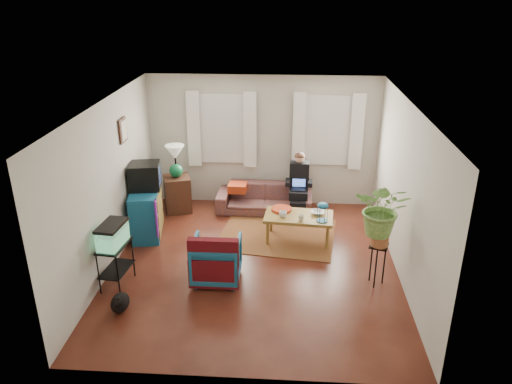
# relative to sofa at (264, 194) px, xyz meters

# --- Properties ---
(floor) EXTENTS (4.50, 5.00, 0.01)m
(floor) POSITION_rel_sofa_xyz_m (-0.06, -2.05, -0.36)
(floor) COLOR #4F2B14
(floor) RESTS_ON ground
(ceiling) EXTENTS (4.50, 5.00, 0.01)m
(ceiling) POSITION_rel_sofa_xyz_m (-0.06, -2.05, 2.24)
(ceiling) COLOR white
(ceiling) RESTS_ON wall_back
(wall_back) EXTENTS (4.50, 0.01, 2.60)m
(wall_back) POSITION_rel_sofa_xyz_m (-0.06, 0.45, 0.94)
(wall_back) COLOR silver
(wall_back) RESTS_ON floor
(wall_front) EXTENTS (4.50, 0.01, 2.60)m
(wall_front) POSITION_rel_sofa_xyz_m (-0.06, -4.55, 0.94)
(wall_front) COLOR silver
(wall_front) RESTS_ON floor
(wall_left) EXTENTS (0.01, 5.00, 2.60)m
(wall_left) POSITION_rel_sofa_xyz_m (-2.31, -2.05, 0.94)
(wall_left) COLOR silver
(wall_left) RESTS_ON floor
(wall_right) EXTENTS (0.01, 5.00, 2.60)m
(wall_right) POSITION_rel_sofa_xyz_m (2.19, -2.05, 0.94)
(wall_right) COLOR silver
(wall_right) RESTS_ON floor
(window_left) EXTENTS (1.08, 0.04, 1.38)m
(window_left) POSITION_rel_sofa_xyz_m (-0.86, 0.43, 1.19)
(window_left) COLOR white
(window_left) RESTS_ON wall_back
(window_right) EXTENTS (1.08, 0.04, 1.38)m
(window_right) POSITION_rel_sofa_xyz_m (1.19, 0.43, 1.19)
(window_right) COLOR white
(window_right) RESTS_ON wall_back
(curtains_left) EXTENTS (1.36, 0.06, 1.50)m
(curtains_left) POSITION_rel_sofa_xyz_m (-0.86, 0.35, 1.19)
(curtains_left) COLOR white
(curtains_left) RESTS_ON wall_back
(curtains_right) EXTENTS (1.36, 0.06, 1.50)m
(curtains_right) POSITION_rel_sofa_xyz_m (1.19, 0.35, 1.19)
(curtains_right) COLOR white
(curtains_right) RESTS_ON wall_back
(picture_frame) EXTENTS (0.04, 0.32, 0.40)m
(picture_frame) POSITION_rel_sofa_xyz_m (-2.27, -1.20, 1.59)
(picture_frame) COLOR #3D2616
(picture_frame) RESTS_ON wall_left
(area_rug) EXTENTS (2.20, 1.85, 0.01)m
(area_rug) POSITION_rel_sofa_xyz_m (0.29, -1.01, -0.35)
(area_rug) COLOR brown
(area_rug) RESTS_ON floor
(sofa) EXTENTS (1.87, 0.80, 0.72)m
(sofa) POSITION_rel_sofa_xyz_m (0.00, 0.00, 0.00)
(sofa) COLOR brown
(sofa) RESTS_ON floor
(seated_person) EXTENTS (0.48, 0.58, 1.10)m
(seated_person) POSITION_rel_sofa_xyz_m (0.67, -0.02, 0.19)
(seated_person) COLOR black
(seated_person) RESTS_ON sofa
(side_table) EXTENTS (0.62, 0.62, 0.71)m
(side_table) POSITION_rel_sofa_xyz_m (-1.71, -0.08, -0.01)
(side_table) COLOR #3F2917
(side_table) RESTS_ON floor
(table_lamp) EXTENTS (0.46, 0.46, 0.65)m
(table_lamp) POSITION_rel_sofa_xyz_m (-1.71, -0.08, 0.65)
(table_lamp) COLOR white
(table_lamp) RESTS_ON side_table
(dresser) EXTENTS (0.63, 1.02, 0.86)m
(dresser) POSITION_rel_sofa_xyz_m (-2.05, -1.12, 0.07)
(dresser) COLOR #137273
(dresser) RESTS_ON floor
(crt_tv) EXTENTS (0.59, 0.56, 0.46)m
(crt_tv) POSITION_rel_sofa_xyz_m (-2.04, -1.02, 0.72)
(crt_tv) COLOR black
(crt_tv) RESTS_ON dresser
(aquarium_stand) EXTENTS (0.40, 0.64, 0.67)m
(aquarium_stand) POSITION_rel_sofa_xyz_m (-2.06, -2.76, -0.03)
(aquarium_stand) COLOR black
(aquarium_stand) RESTS_ON floor
(aquarium) EXTENTS (0.36, 0.58, 0.35)m
(aquarium) POSITION_rel_sofa_xyz_m (-2.06, -2.76, 0.49)
(aquarium) COLOR #7FD899
(aquarium) RESTS_ON aquarium_stand
(black_cat) EXTENTS (0.29, 0.40, 0.32)m
(black_cat) POSITION_rel_sofa_xyz_m (-1.82, -3.39, -0.20)
(black_cat) COLOR black
(black_cat) RESTS_ON floor
(armchair) EXTENTS (0.71, 0.67, 0.73)m
(armchair) POSITION_rel_sofa_xyz_m (-0.60, -2.50, 0.00)
(armchair) COLOR #125271
(armchair) RESTS_ON floor
(serape_throw) EXTENTS (0.74, 0.17, 0.60)m
(serape_throw) POSITION_rel_sofa_xyz_m (-0.60, -2.78, 0.16)
(serape_throw) COLOR #9E0A0A
(serape_throw) RESTS_ON armchair
(coffee_table) EXTENTS (1.22, 0.74, 0.48)m
(coffee_table) POSITION_rel_sofa_xyz_m (0.65, -1.18, -0.12)
(coffee_table) COLOR brown
(coffee_table) RESTS_ON floor
(cup_a) EXTENTS (0.14, 0.14, 0.10)m
(cup_a) POSITION_rel_sofa_xyz_m (0.38, -1.26, 0.17)
(cup_a) COLOR white
(cup_a) RESTS_ON coffee_table
(cup_b) EXTENTS (0.12, 0.12, 0.10)m
(cup_b) POSITION_rel_sofa_xyz_m (0.69, -1.37, 0.17)
(cup_b) COLOR beige
(cup_b) RESTS_ON coffee_table
(bowl) EXTENTS (0.25, 0.25, 0.06)m
(bowl) POSITION_rel_sofa_xyz_m (0.98, -1.10, 0.15)
(bowl) COLOR white
(bowl) RESTS_ON coffee_table
(snack_tray) EXTENTS (0.39, 0.39, 0.04)m
(snack_tray) POSITION_rel_sofa_xyz_m (0.35, -0.99, 0.14)
(snack_tray) COLOR #B21414
(snack_tray) RESTS_ON coffee_table
(birdcage) EXTENTS (0.21, 0.21, 0.34)m
(birdcage) POSITION_rel_sofa_xyz_m (1.04, -1.37, 0.29)
(birdcage) COLOR #115B6B
(birdcage) RESTS_ON coffee_table
(plant_stand) EXTENTS (0.35, 0.35, 0.66)m
(plant_stand) POSITION_rel_sofa_xyz_m (1.80, -2.48, -0.03)
(plant_stand) COLOR black
(plant_stand) RESTS_ON floor
(potted_plant) EXTENTS (0.92, 0.85, 0.84)m
(potted_plant) POSITION_rel_sofa_xyz_m (1.80, -2.48, 0.75)
(potted_plant) COLOR #599947
(potted_plant) RESTS_ON plant_stand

